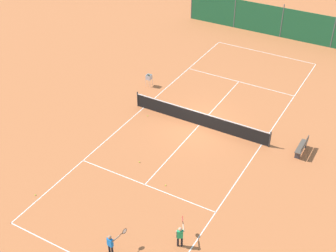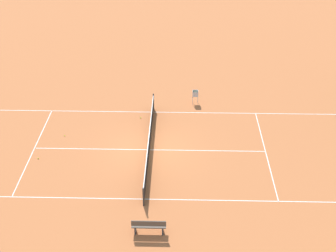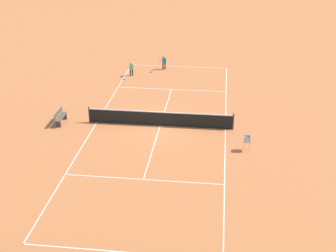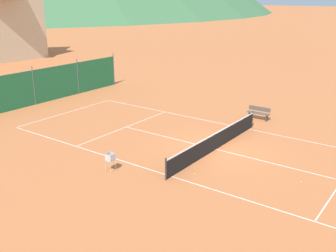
{
  "view_description": "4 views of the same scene",
  "coord_description": "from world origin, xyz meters",
  "px_view_note": "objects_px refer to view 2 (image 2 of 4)",
  "views": [
    {
      "loc": [
        10.23,
        -21.87,
        16.47
      ],
      "look_at": [
        -1.19,
        -1.86,
        0.63
      ],
      "focal_mm": 50.0,
      "sensor_mm": 36.0,
      "label": 1
    },
    {
      "loc": [
        21.11,
        1.56,
        14.91
      ],
      "look_at": [
        -0.97,
        1.01,
        0.96
      ],
      "focal_mm": 50.0,
      "sensor_mm": 36.0,
      "label": 2
    },
    {
      "loc": [
        -3.63,
        26.35,
        12.68
      ],
      "look_at": [
        -0.74,
        2.02,
        0.98
      ],
      "focal_mm": 50.0,
      "sensor_mm": 36.0,
      "label": 3
    },
    {
      "loc": [
        -17.34,
        -9.36,
        7.84
      ],
      "look_at": [
        -1.33,
        2.21,
        1.24
      ],
      "focal_mm": 42.0,
      "sensor_mm": 36.0,
      "label": 4
    }
  ],
  "objects_px": {
    "tennis_net": "(149,142)",
    "tennis_ball_service_box": "(38,158)",
    "tennis_ball_by_net_left": "(141,118)",
    "courtside_bench": "(149,226)",
    "tennis_ball_by_net_right": "(65,136)",
    "ball_hopper": "(195,94)"
  },
  "relations": [
    {
      "from": "tennis_net",
      "to": "tennis_ball_service_box",
      "type": "bearing_deg",
      "value": -80.54
    },
    {
      "from": "tennis_ball_by_net_left",
      "to": "courtside_bench",
      "type": "height_order",
      "value": "courtside_bench"
    },
    {
      "from": "tennis_ball_service_box",
      "to": "courtside_bench",
      "type": "relative_size",
      "value": 0.04
    },
    {
      "from": "tennis_net",
      "to": "tennis_ball_by_net_left",
      "type": "bearing_deg",
      "value": -167.6
    },
    {
      "from": "tennis_ball_by_net_right",
      "to": "courtside_bench",
      "type": "bearing_deg",
      "value": 35.09
    },
    {
      "from": "tennis_ball_by_net_right",
      "to": "ball_hopper",
      "type": "xyz_separation_m",
      "value": [
        -4.05,
        7.63,
        0.63
      ]
    },
    {
      "from": "tennis_net",
      "to": "ball_hopper",
      "type": "xyz_separation_m",
      "value": [
        -5.3,
        2.65,
        0.16
      ]
    },
    {
      "from": "courtside_bench",
      "to": "tennis_ball_service_box",
      "type": "bearing_deg",
      "value": -130.4
    },
    {
      "from": "ball_hopper",
      "to": "tennis_ball_service_box",
      "type": "bearing_deg",
      "value": -53.77
    },
    {
      "from": "tennis_net",
      "to": "ball_hopper",
      "type": "relative_size",
      "value": 10.31
    },
    {
      "from": "tennis_ball_by_net_right",
      "to": "tennis_net",
      "type": "bearing_deg",
      "value": 75.89
    },
    {
      "from": "tennis_ball_by_net_left",
      "to": "tennis_net",
      "type": "bearing_deg",
      "value": 12.4
    },
    {
      "from": "tennis_ball_by_net_left",
      "to": "tennis_ball_service_box",
      "type": "bearing_deg",
      "value": -50.21
    },
    {
      "from": "tennis_ball_by_net_right",
      "to": "ball_hopper",
      "type": "bearing_deg",
      "value": 117.97
    },
    {
      "from": "tennis_net",
      "to": "tennis_ball_by_net_left",
      "type": "relative_size",
      "value": 139.09
    },
    {
      "from": "tennis_ball_by_net_right",
      "to": "tennis_ball_by_net_left",
      "type": "xyz_separation_m",
      "value": [
        -2.09,
        4.24,
        0.0
      ]
    },
    {
      "from": "ball_hopper",
      "to": "tennis_ball_by_net_left",
      "type": "bearing_deg",
      "value": -59.95
    },
    {
      "from": "tennis_ball_by_net_right",
      "to": "courtside_bench",
      "type": "relative_size",
      "value": 0.04
    },
    {
      "from": "tennis_net",
      "to": "tennis_ball_by_net_right",
      "type": "height_order",
      "value": "tennis_net"
    },
    {
      "from": "tennis_ball_service_box",
      "to": "courtside_bench",
      "type": "xyz_separation_m",
      "value": [
        5.36,
        6.29,
        0.42
      ]
    },
    {
      "from": "tennis_ball_service_box",
      "to": "courtside_bench",
      "type": "distance_m",
      "value": 8.27
    },
    {
      "from": "tennis_net",
      "to": "tennis_ball_by_net_right",
      "type": "relative_size",
      "value": 139.09
    }
  ]
}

